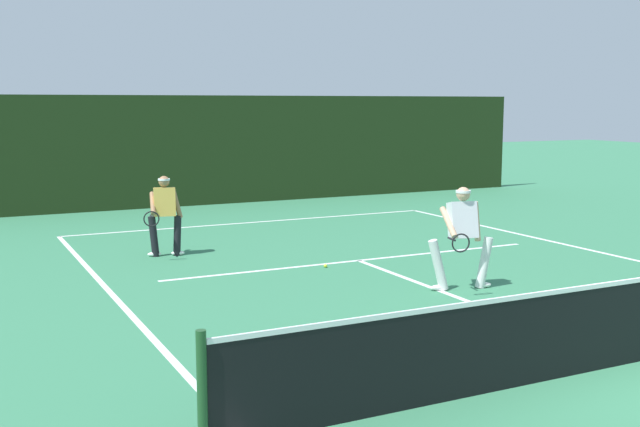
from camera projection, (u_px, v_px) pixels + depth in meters
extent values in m
plane|color=#347852|center=(632.00, 363.00, 8.79)|extent=(80.00, 80.00, 0.00)
cube|color=white|center=(256.00, 222.00, 19.12)|extent=(9.39, 0.10, 0.01)
cube|color=white|center=(359.00, 260.00, 14.47)|extent=(7.66, 0.10, 0.01)
cube|color=white|center=(462.00, 299.00, 11.63)|extent=(0.10, 6.40, 0.01)
cylinder|color=#1E4723|center=(202.00, 392.00, 6.47)|extent=(0.09, 0.09, 1.07)
cube|color=black|center=(635.00, 323.00, 8.72)|extent=(10.12, 0.02, 0.94)
cube|color=white|center=(637.00, 280.00, 8.65)|extent=(10.12, 0.03, 0.05)
cylinder|color=silver|center=(484.00, 263.00, 12.30)|extent=(0.31, 0.21, 0.84)
cylinder|color=silver|center=(438.00, 265.00, 12.11)|extent=(0.38, 0.22, 0.83)
ellipsoid|color=white|center=(484.00, 285.00, 12.35)|extent=(0.28, 0.16, 0.09)
ellipsoid|color=white|center=(438.00, 288.00, 12.17)|extent=(0.28, 0.16, 0.09)
cube|color=silver|center=(463.00, 220.00, 12.11)|extent=(0.49, 0.43, 0.61)
cylinder|color=tan|center=(476.00, 221.00, 12.17)|extent=(0.18, 0.13, 0.64)
cylinder|color=tan|center=(449.00, 222.00, 12.05)|extent=(0.22, 0.58, 0.45)
sphere|color=tan|center=(463.00, 194.00, 12.05)|extent=(0.22, 0.22, 0.22)
cylinder|color=white|center=(463.00, 192.00, 12.04)|extent=(0.29, 0.29, 0.04)
cylinder|color=black|center=(452.00, 239.00, 11.83)|extent=(0.09, 0.26, 0.03)
torus|color=black|center=(461.00, 243.00, 11.51)|extent=(0.29, 0.09, 0.29)
cylinder|color=black|center=(177.00, 236.00, 14.92)|extent=(0.21, 0.18, 0.79)
cylinder|color=black|center=(154.00, 236.00, 14.81)|extent=(0.23, 0.18, 0.79)
ellipsoid|color=white|center=(178.00, 253.00, 14.97)|extent=(0.28, 0.16, 0.09)
ellipsoid|color=white|center=(154.00, 254.00, 14.86)|extent=(0.28, 0.16, 0.09)
cube|color=#E5B24C|center=(165.00, 202.00, 14.77)|extent=(0.45, 0.33, 0.56)
cylinder|color=#9E704C|center=(176.00, 203.00, 14.83)|extent=(0.24, 0.14, 0.61)
cylinder|color=#9E704C|center=(153.00, 204.00, 14.72)|extent=(0.21, 0.56, 0.42)
sphere|color=#9E704C|center=(164.00, 181.00, 14.71)|extent=(0.21, 0.21, 0.21)
cylinder|color=white|center=(164.00, 179.00, 14.71)|extent=(0.27, 0.27, 0.04)
cylinder|color=black|center=(151.00, 216.00, 14.50)|extent=(0.09, 0.26, 0.03)
torus|color=black|center=(151.00, 219.00, 14.17)|extent=(0.29, 0.09, 0.29)
sphere|color=#D1E033|center=(325.00, 266.00, 13.85)|extent=(0.07, 0.07, 0.07)
cube|color=#1E3014|center=(207.00, 150.00, 22.21)|extent=(21.54, 0.12, 3.16)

